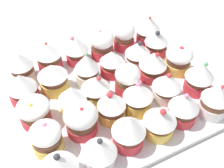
# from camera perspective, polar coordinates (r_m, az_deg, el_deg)

# --- Properties ---
(ground_plane) EXTENTS (1.80, 1.80, 0.03)m
(ground_plane) POSITION_cam_1_polar(r_m,az_deg,el_deg) (0.64, -0.00, -3.58)
(ground_plane) COLOR beige
(baking_tray) EXTENTS (0.43, 0.36, 0.01)m
(baking_tray) POSITION_cam_1_polar(r_m,az_deg,el_deg) (0.63, -0.00, -2.32)
(baking_tray) COLOR silver
(baking_tray) RESTS_ON ground_plane
(cupcake_0) EXTENTS (0.07, 0.07, 0.07)m
(cupcake_0) POSITION_cam_1_polar(r_m,az_deg,el_deg) (0.48, -10.72, -16.43)
(cupcake_0) COLOR white
(cupcake_0) RESTS_ON baking_tray
(cupcake_1) EXTENTS (0.06, 0.06, 0.07)m
(cupcake_1) POSITION_cam_1_polar(r_m,az_deg,el_deg) (0.49, -2.54, -13.50)
(cupcake_1) COLOR white
(cupcake_1) RESTS_ON baking_tray
(cupcake_2) EXTENTS (0.06, 0.06, 0.08)m
(cupcake_2) POSITION_cam_1_polar(r_m,az_deg,el_deg) (0.51, 3.40, -9.38)
(cupcake_2) COLOR #D1333D
(cupcake_2) RESTS_ON baking_tray
(cupcake_3) EXTENTS (0.06, 0.06, 0.08)m
(cupcake_3) POSITION_cam_1_polar(r_m,az_deg,el_deg) (0.53, 9.67, -7.26)
(cupcake_3) COLOR #EFC651
(cupcake_3) RESTS_ON baking_tray
(cupcake_4) EXTENTS (0.06, 0.06, 0.08)m
(cupcake_4) POSITION_cam_1_polar(r_m,az_deg,el_deg) (0.56, 14.36, -4.49)
(cupcake_4) COLOR #D1333D
(cupcake_4) RESTS_ON baking_tray
(cupcake_5) EXTENTS (0.06, 0.06, 0.08)m
(cupcake_5) POSITION_cam_1_polar(r_m,az_deg,el_deg) (0.59, 20.17, -3.00)
(cupcake_5) COLOR white
(cupcake_5) RESTS_ON baking_tray
(cupcake_6) EXTENTS (0.06, 0.06, 0.07)m
(cupcake_6) POSITION_cam_1_polar(r_m,az_deg,el_deg) (0.52, -13.10, -10.62)
(cupcake_6) COLOR #EFC651
(cupcake_6) RESTS_ON baking_tray
(cupcake_7) EXTENTS (0.07, 0.07, 0.07)m
(cupcake_7) POSITION_cam_1_polar(r_m,az_deg,el_deg) (0.53, -6.31, -7.06)
(cupcake_7) COLOR #D1333D
(cupcake_7) RESTS_ON baking_tray
(cupcake_8) EXTENTS (0.06, 0.06, 0.07)m
(cupcake_8) POSITION_cam_1_polar(r_m,az_deg,el_deg) (0.55, -0.10, -4.49)
(cupcake_8) COLOR #EFC651
(cupcake_8) RESTS_ON baking_tray
(cupcake_9) EXTENTS (0.06, 0.06, 0.07)m
(cupcake_9) POSITION_cam_1_polar(r_m,az_deg,el_deg) (0.57, 5.25, -2.70)
(cupcake_9) COLOR #EFC651
(cupcake_9) RESTS_ON baking_tray
(cupcake_10) EXTENTS (0.06, 0.06, 0.07)m
(cupcake_10) POSITION_cam_1_polar(r_m,az_deg,el_deg) (0.60, 11.05, -0.43)
(cupcake_10) COLOR white
(cupcake_10) RESTS_ON baking_tray
(cupcake_11) EXTENTS (0.06, 0.06, 0.08)m
(cupcake_11) POSITION_cam_1_polar(r_m,az_deg,el_deg) (0.63, 17.31, 1.44)
(cupcake_11) COLOR #D1333D
(cupcake_11) RESTS_ON baking_tray
(cupcake_12) EXTENTS (0.07, 0.07, 0.06)m
(cupcake_12) POSITION_cam_1_polar(r_m,az_deg,el_deg) (0.57, -15.44, -5.42)
(cupcake_12) COLOR #D1333D
(cupcake_12) RESTS_ON baking_tray
(cupcake_13) EXTENTS (0.06, 0.06, 0.07)m
(cupcake_13) POSITION_cam_1_polar(r_m,az_deg,el_deg) (0.57, -8.05, -2.99)
(cupcake_13) COLOR #EFC651
(cupcake_13) RESTS_ON baking_tray
(cupcake_14) EXTENTS (0.06, 0.06, 0.07)m
(cupcake_14) POSITION_cam_1_polar(r_m,az_deg,el_deg) (0.58, -3.19, -1.06)
(cupcake_14) COLOR #EFC651
(cupcake_14) RESTS_ON baking_tray
(cupcake_15) EXTENTS (0.05, 0.05, 0.07)m
(cupcake_15) POSITION_cam_1_polar(r_m,az_deg,el_deg) (0.60, 3.14, 1.01)
(cupcake_15) COLOR #D1333D
(cupcake_15) RESTS_ON baking_tray
(cupcake_16) EXTENTS (0.06, 0.06, 0.08)m
(cupcake_16) POSITION_cam_1_polar(r_m,az_deg,el_deg) (0.64, 8.29, 3.86)
(cupcake_16) COLOR #D1333D
(cupcake_16) RESTS_ON baking_tray
(cupcake_17) EXTENTS (0.06, 0.06, 0.07)m
(cupcake_17) POSITION_cam_1_polar(r_m,az_deg,el_deg) (0.67, 13.29, 4.95)
(cupcake_17) COLOR #EFC651
(cupcake_17) RESTS_ON baking_tray
(cupcake_18) EXTENTS (0.06, 0.06, 0.07)m
(cupcake_18) POSITION_cam_1_polar(r_m,az_deg,el_deg) (0.61, -17.66, -0.73)
(cupcake_18) COLOR #D1333D
(cupcake_18) RESTS_ON baking_tray
(cupcake_19) EXTENTS (0.06, 0.06, 0.07)m
(cupcake_19) POSITION_cam_1_polar(r_m,az_deg,el_deg) (0.62, -11.86, 1.33)
(cupcake_19) COLOR #EFC651
(cupcake_19) RESTS_ON baking_tray
(cupcake_20) EXTENTS (0.06, 0.06, 0.08)m
(cupcake_20) POSITION_cam_1_polar(r_m,az_deg,el_deg) (0.62, -5.10, 3.17)
(cupcake_20) COLOR white
(cupcake_20) RESTS_ON baking_tray
(cupcake_21) EXTENTS (0.05, 0.05, 0.07)m
(cupcake_21) POSITION_cam_1_polar(r_m,az_deg,el_deg) (0.65, -0.06, 4.37)
(cupcake_21) COLOR #D1333D
(cupcake_21) RESTS_ON baking_tray
(cupcake_22) EXTENTS (0.06, 0.06, 0.07)m
(cupcake_22) POSITION_cam_1_polar(r_m,az_deg,el_deg) (0.67, 5.20, 6.15)
(cupcake_22) COLOR white
(cupcake_22) RESTS_ON baking_tray
(cupcake_23) EXTENTS (0.06, 0.06, 0.07)m
(cupcake_23) POSITION_cam_1_polar(r_m,az_deg,el_deg) (0.71, 8.99, 8.33)
(cupcake_23) COLOR #D1333D
(cupcake_23) RESTS_ON baking_tray
(cupcake_24) EXTENTS (0.06, 0.06, 0.07)m
(cupcake_24) POSITION_cam_1_polar(r_m,az_deg,el_deg) (0.66, -17.94, 3.49)
(cupcake_24) COLOR white
(cupcake_24) RESTS_ON baking_tray
(cupcake_25) EXTENTS (0.06, 0.06, 0.07)m
(cupcake_25) POSITION_cam_1_polar(r_m,az_deg,el_deg) (0.67, -12.65, 5.43)
(cupcake_25) COLOR #D1333D
(cupcake_25) RESTS_ON baking_tray
(cupcake_26) EXTENTS (0.06, 0.06, 0.07)m
(cupcake_26) POSITION_cam_1_polar(r_m,az_deg,el_deg) (0.68, -7.22, 6.98)
(cupcake_26) COLOR #D1333D
(cupcake_26) RESTS_ON baking_tray
(cupcake_27) EXTENTS (0.06, 0.06, 0.08)m
(cupcake_27) POSITION_cam_1_polar(r_m,az_deg,el_deg) (0.69, -2.02, 8.15)
(cupcake_27) COLOR #D1333D
(cupcake_27) RESTS_ON baking_tray
(cupcake_28) EXTENTS (0.05, 0.05, 0.07)m
(cupcake_28) POSITION_cam_1_polar(r_m,az_deg,el_deg) (0.72, 2.49, 9.72)
(cupcake_28) COLOR #D1333D
(cupcake_28) RESTS_ON baking_tray
(cupcake_29) EXTENTS (0.06, 0.06, 0.08)m
(cupcake_29) POSITION_cam_1_polar(r_m,az_deg,el_deg) (0.75, 7.33, 11.06)
(cupcake_29) COLOR #D1333D
(cupcake_29) RESTS_ON baking_tray
(napkin) EXTENTS (0.11, 0.13, 0.01)m
(napkin) POSITION_cam_1_polar(r_m,az_deg,el_deg) (0.74, 21.11, 2.87)
(napkin) COLOR white
(napkin) RESTS_ON ground_plane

